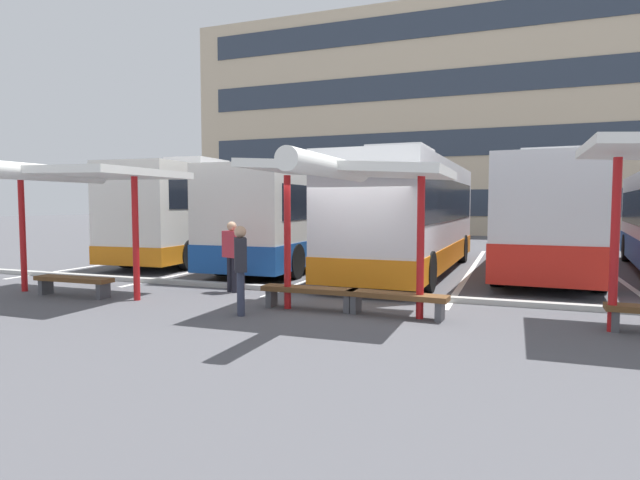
{
  "coord_description": "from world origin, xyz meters",
  "views": [
    {
      "loc": [
        3.31,
        -10.54,
        2.12
      ],
      "look_at": [
        -1.73,
        2.89,
        1.13
      ],
      "focal_mm": 29.18,
      "sensor_mm": 36.0,
      "label": 1
    }
  ],
  "objects_px": {
    "waiting_shelter_0": "(65,176)",
    "bench_2": "(396,299)",
    "coach_bus_0": "(217,212)",
    "coach_bus_1": "(310,217)",
    "waiting_passenger_0": "(240,263)",
    "waiting_passenger_2": "(232,251)",
    "coach_bus_3": "(548,217)",
    "coach_bus_2": "(410,216)",
    "bench_1": "(309,292)",
    "bench_0": "(74,282)",
    "waiting_shelter_1": "(347,173)"
  },
  "relations": [
    {
      "from": "coach_bus_0",
      "to": "bench_2",
      "type": "distance_m",
      "value": 12.6
    },
    {
      "from": "coach_bus_1",
      "to": "coach_bus_3",
      "type": "xyz_separation_m",
      "value": [
        8.16,
        0.24,
        0.04
      ]
    },
    {
      "from": "bench_0",
      "to": "coach_bus_3",
      "type": "bearing_deg",
      "value": 41.06
    },
    {
      "from": "coach_bus_1",
      "to": "waiting_shelter_0",
      "type": "xyz_separation_m",
      "value": [
        -2.32,
        -9.05,
        1.11
      ]
    },
    {
      "from": "coach_bus_0",
      "to": "waiting_shelter_1",
      "type": "bearing_deg",
      "value": -46.8
    },
    {
      "from": "waiting_shelter_0",
      "to": "bench_2",
      "type": "relative_size",
      "value": 2.57
    },
    {
      "from": "coach_bus_1",
      "to": "coach_bus_3",
      "type": "relative_size",
      "value": 1.06
    },
    {
      "from": "coach_bus_1",
      "to": "bench_1",
      "type": "relative_size",
      "value": 6.32
    },
    {
      "from": "coach_bus_3",
      "to": "waiting_passenger_2",
      "type": "height_order",
      "value": "coach_bus_3"
    },
    {
      "from": "waiting_shelter_1",
      "to": "bench_2",
      "type": "height_order",
      "value": "waiting_shelter_1"
    },
    {
      "from": "waiting_passenger_2",
      "to": "coach_bus_3",
      "type": "bearing_deg",
      "value": 45.09
    },
    {
      "from": "bench_2",
      "to": "waiting_passenger_0",
      "type": "distance_m",
      "value": 3.03
    },
    {
      "from": "waiting_shelter_0",
      "to": "coach_bus_3",
      "type": "bearing_deg",
      "value": 41.54
    },
    {
      "from": "waiting_passenger_0",
      "to": "waiting_passenger_2",
      "type": "xyz_separation_m",
      "value": [
        -1.46,
        2.2,
        -0.0
      ]
    },
    {
      "from": "coach_bus_1",
      "to": "waiting_passenger_0",
      "type": "height_order",
      "value": "coach_bus_1"
    },
    {
      "from": "bench_1",
      "to": "waiting_passenger_2",
      "type": "relative_size",
      "value": 1.16
    },
    {
      "from": "coach_bus_0",
      "to": "waiting_passenger_0",
      "type": "relative_size",
      "value": 6.76
    },
    {
      "from": "waiting_passenger_0",
      "to": "waiting_passenger_2",
      "type": "relative_size",
      "value": 1.0
    },
    {
      "from": "coach_bus_2",
      "to": "coach_bus_3",
      "type": "height_order",
      "value": "coach_bus_2"
    },
    {
      "from": "waiting_shelter_1",
      "to": "bench_2",
      "type": "xyz_separation_m",
      "value": [
        0.9,
        0.27,
        -2.36
      ]
    },
    {
      "from": "coach_bus_0",
      "to": "waiting_passenger_0",
      "type": "xyz_separation_m",
      "value": [
        6.34,
        -9.43,
        -0.82
      ]
    },
    {
      "from": "coach_bus_0",
      "to": "coach_bus_2",
      "type": "height_order",
      "value": "coach_bus_0"
    },
    {
      "from": "waiting_shelter_0",
      "to": "waiting_passenger_0",
      "type": "bearing_deg",
      "value": -3.43
    },
    {
      "from": "bench_0",
      "to": "bench_1",
      "type": "relative_size",
      "value": 1.01
    },
    {
      "from": "waiting_shelter_0",
      "to": "waiting_passenger_0",
      "type": "height_order",
      "value": "waiting_shelter_0"
    },
    {
      "from": "bench_0",
      "to": "bench_1",
      "type": "height_order",
      "value": "same"
    },
    {
      "from": "waiting_passenger_2",
      "to": "coach_bus_0",
      "type": "bearing_deg",
      "value": 124.02
    },
    {
      "from": "bench_0",
      "to": "coach_bus_1",
      "type": "bearing_deg",
      "value": 75.35
    },
    {
      "from": "coach_bus_2",
      "to": "bench_1",
      "type": "distance_m",
      "value": 6.62
    },
    {
      "from": "coach_bus_1",
      "to": "bench_0",
      "type": "height_order",
      "value": "coach_bus_1"
    },
    {
      "from": "coach_bus_3",
      "to": "bench_0",
      "type": "bearing_deg",
      "value": -138.94
    },
    {
      "from": "coach_bus_1",
      "to": "waiting_passenger_0",
      "type": "bearing_deg",
      "value": -76.28
    },
    {
      "from": "coach_bus_0",
      "to": "bench_0",
      "type": "xyz_separation_m",
      "value": [
        1.74,
        -9.0,
        -1.47
      ]
    },
    {
      "from": "waiting_passenger_2",
      "to": "bench_0",
      "type": "bearing_deg",
      "value": -150.65
    },
    {
      "from": "waiting_shelter_0",
      "to": "waiting_passenger_2",
      "type": "distance_m",
      "value": 4.08
    },
    {
      "from": "coach_bus_2",
      "to": "waiting_passenger_2",
      "type": "xyz_separation_m",
      "value": [
        -3.29,
        -5.19,
        -0.77
      ]
    },
    {
      "from": "coach_bus_1",
      "to": "waiting_passenger_0",
      "type": "distance_m",
      "value": 9.62
    },
    {
      "from": "bench_0",
      "to": "waiting_passenger_2",
      "type": "bearing_deg",
      "value": 29.35
    },
    {
      "from": "bench_1",
      "to": "waiting_passenger_2",
      "type": "xyz_separation_m",
      "value": [
        -2.48,
        1.23,
        0.65
      ]
    },
    {
      "from": "coach_bus_2",
      "to": "bench_1",
      "type": "bearing_deg",
      "value": -97.21
    },
    {
      "from": "coach_bus_0",
      "to": "coach_bus_2",
      "type": "xyz_separation_m",
      "value": [
        8.17,
        -2.04,
        -0.05
      ]
    },
    {
      "from": "bench_2",
      "to": "coach_bus_1",
      "type": "bearing_deg",
      "value": 121.18
    },
    {
      "from": "coach_bus_0",
      "to": "bench_0",
      "type": "relative_size",
      "value": 5.79
    },
    {
      "from": "coach_bus_0",
      "to": "coach_bus_1",
      "type": "height_order",
      "value": "coach_bus_0"
    },
    {
      "from": "coach_bus_0",
      "to": "bench_0",
      "type": "distance_m",
      "value": 9.28
    },
    {
      "from": "waiting_shelter_1",
      "to": "waiting_passenger_0",
      "type": "height_order",
      "value": "waiting_shelter_1"
    },
    {
      "from": "waiting_shelter_1",
      "to": "bench_1",
      "type": "distance_m",
      "value": 2.55
    },
    {
      "from": "coach_bus_3",
      "to": "waiting_shelter_1",
      "type": "distance_m",
      "value": 9.83
    },
    {
      "from": "waiting_passenger_2",
      "to": "bench_1",
      "type": "bearing_deg",
      "value": -26.36
    },
    {
      "from": "bench_1",
      "to": "coach_bus_3",
      "type": "bearing_deg",
      "value": 60.51
    }
  ]
}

